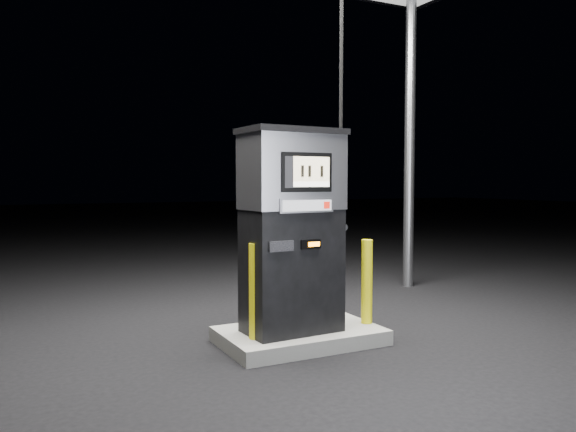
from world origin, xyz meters
name	(u,v)px	position (x,y,z in m)	size (l,w,h in m)	color
ground	(300,343)	(0.00, 0.00, 0.00)	(80.00, 80.00, 0.00)	black
pump_island	(300,336)	(0.00, 0.00, 0.07)	(1.60, 1.00, 0.15)	slate
fuel_dispenser	(292,228)	(-0.12, -0.05, 1.18)	(1.12, 0.65, 4.18)	black
bollard_left	(255,291)	(-0.55, -0.13, 0.61)	(0.12, 0.12, 0.91)	yellow
bollard_right	(367,281)	(0.74, -0.12, 0.59)	(0.12, 0.12, 0.89)	yellow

